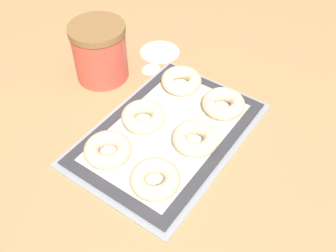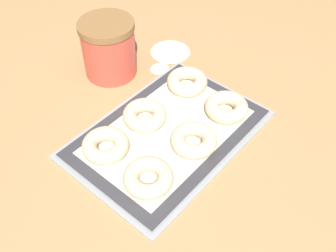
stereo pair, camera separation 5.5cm
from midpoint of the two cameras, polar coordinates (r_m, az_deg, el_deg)
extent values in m
plane|color=#A87F51|center=(0.85, 2.21, -2.09)|extent=(2.80, 2.80, 0.00)
cube|color=#93969B|center=(0.86, 1.82, -1.13)|extent=(0.42, 0.29, 0.01)
cube|color=#333338|center=(0.85, 1.83, -0.90)|extent=(0.40, 0.27, 0.00)
cube|color=beige|center=(0.85, 1.83, -0.88)|extent=(0.35, 0.22, 0.00)
torus|color=beige|center=(0.75, -0.81, -7.58)|extent=(0.10, 0.10, 0.03)
torus|color=beige|center=(0.82, 5.65, -2.12)|extent=(0.10, 0.10, 0.03)
torus|color=beige|center=(0.90, 10.21, 2.64)|extent=(0.10, 0.10, 0.03)
torus|color=beige|center=(0.81, -7.15, -2.87)|extent=(0.10, 0.10, 0.03)
torus|color=beige|center=(0.86, -1.64, 1.49)|extent=(0.10, 0.10, 0.03)
torus|color=beige|center=(0.95, 4.45, 6.40)|extent=(0.10, 0.10, 0.03)
cylinder|color=#DB4C3D|center=(0.99, -6.96, 10.69)|extent=(0.13, 0.13, 0.13)
cylinder|color=olive|center=(0.95, -7.36, 14.20)|extent=(0.13, 0.13, 0.02)
ellipsoid|color=white|center=(1.03, 0.29, 8.35)|extent=(0.05, 0.04, 0.00)
ellipsoid|color=white|center=(1.09, 1.80, 10.76)|extent=(0.11, 0.11, 0.00)
camera|label=1|loc=(0.03, -88.14, 1.95)|focal=42.00mm
camera|label=2|loc=(0.03, 91.86, -1.95)|focal=42.00mm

